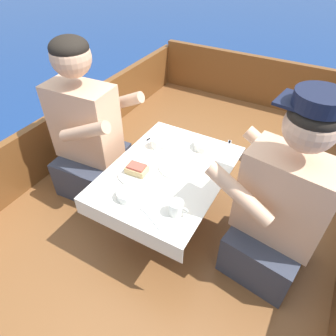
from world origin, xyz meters
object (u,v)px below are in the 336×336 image
Objects in this scene: person_starboard at (280,209)px; person_port at (88,134)px; coffee_cup_port at (157,142)px; coffee_cup_starboard at (176,208)px; sandwich at (137,169)px.

person_port is at bearing 7.14° from person_starboard.
coffee_cup_port is 1.07× the size of coffee_cup_starboard.
person_port is at bearing -164.16° from coffee_cup_port.
sandwich is at bearing -20.96° from person_port.
coffee_cup_starboard is at bearing -49.32° from coffee_cup_port.
person_starboard is 9.51× the size of coffee_cup_port.
coffee_cup_port is (-0.03, 0.27, -0.00)m from sandwich.
person_starboard is at bearing 30.89° from coffee_cup_starboard.
coffee_cup_port is (-0.77, 0.16, 0.02)m from person_starboard.
person_port reaches higher than sandwich.
person_starboard reaches higher than sandwich.
coffee_cup_starboard is at bearing -24.12° from sandwich.
sandwich is 0.35m from coffee_cup_starboard.
sandwich is 1.20× the size of coffee_cup_starboard.
coffee_cup_starboard is at bearing -23.96° from person_port.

